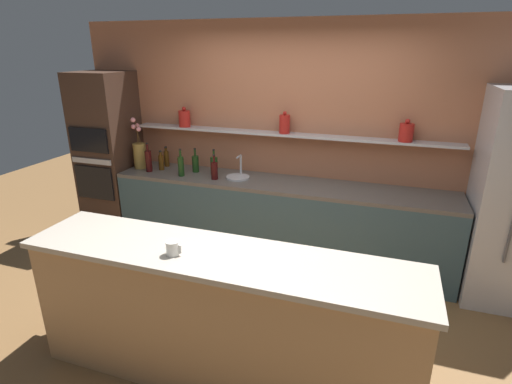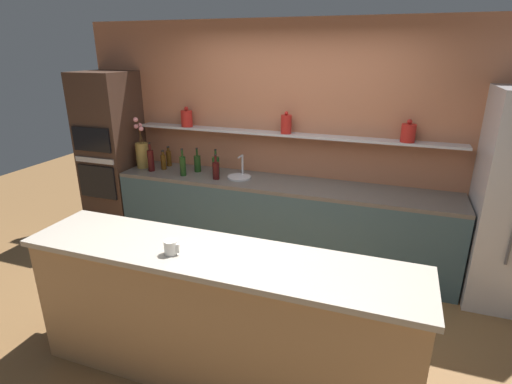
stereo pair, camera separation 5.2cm
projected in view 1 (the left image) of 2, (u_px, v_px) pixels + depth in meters
The scene contains 15 objects.
ground_plane at pixel (249, 324), 3.53m from camera, with size 12.00×12.00×0.00m, color brown.
back_wall_unit at pixel (296, 142), 4.51m from camera, with size 5.20×0.28×2.60m.
back_counter_unit at pixel (278, 221), 4.50m from camera, with size 3.74×0.62×0.92m.
island_counter at pixel (220, 317), 2.81m from camera, with size 2.75×0.61×1.02m.
oven_tower at pixel (109, 157), 4.98m from camera, with size 0.61×0.64×2.04m.
flower_vase at pixel (139, 153), 4.81m from camera, with size 0.15×0.17×0.62m.
sink_fixture at pixel (238, 176), 4.49m from camera, with size 0.26×0.26×0.25m.
bottle_spirit_0 at pixel (161, 162), 4.77m from camera, with size 0.06×0.06×0.23m.
bottle_wine_1 at pixel (196, 163), 4.69m from camera, with size 0.08×0.08×0.29m.
bottle_wine_2 at pixel (214, 170), 4.42m from camera, with size 0.08×0.08×0.28m.
bottle_wine_3 at pixel (214, 166), 4.58m from camera, with size 0.08×0.08×0.30m.
bottle_wine_4 at pixel (149, 161), 4.69m from camera, with size 0.07×0.07×0.34m.
bottle_wine_5 at pixel (181, 166), 4.53m from camera, with size 0.07×0.07×0.32m.
bottle_spirit_6 at pixel (166, 158), 4.91m from camera, with size 0.06×0.06×0.25m.
coffee_mug at pixel (173, 248), 2.61m from camera, with size 0.11×0.09×0.10m.
Camera 1 is at (1.00, -2.75, 2.30)m, focal length 28.00 mm.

